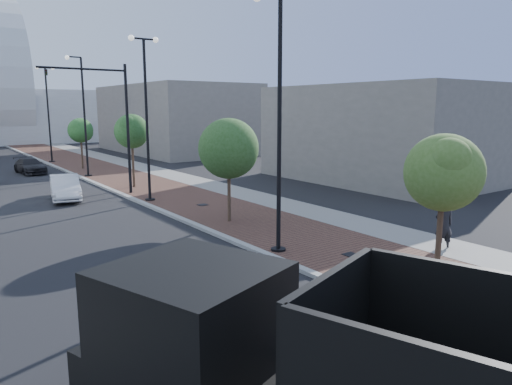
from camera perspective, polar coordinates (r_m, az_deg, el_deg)
sidewalk at (r=45.79m, az=-18.24°, el=3.03°), size 7.00×140.00×0.12m
concrete_strip at (r=46.66m, az=-15.08°, el=3.32°), size 2.40×140.00×0.13m
curb at (r=44.88m, az=-22.50°, el=2.63°), size 0.30×140.00×0.14m
white_sedan at (r=30.30m, az=-22.09°, el=0.58°), size 2.33×4.64×1.46m
dark_car_far at (r=43.49m, az=-25.66°, el=2.93°), size 2.09×4.48×1.27m
pedestrian at (r=19.37m, az=21.78°, el=-3.63°), size 0.88×0.75×2.06m
streetlight_1 at (r=17.10m, az=2.54°, el=6.58°), size 1.44×0.56×9.21m
streetlight_2 at (r=27.56m, az=-13.08°, el=8.73°), size 1.72×0.56×9.28m
streetlight_3 at (r=38.88m, az=-20.15°, el=8.05°), size 1.44×0.56×9.21m
streetlight_4 at (r=50.54m, az=-23.81°, el=8.73°), size 1.72×0.56×9.28m
traffic_mast at (r=30.04m, az=-16.94°, el=8.97°), size 5.09×0.20×8.00m
tree_0 at (r=13.99m, az=21.75°, el=2.21°), size 2.22×2.15×4.75m
tree_1 at (r=21.92m, az=-3.26°, el=5.32°), size 2.81×2.81×4.96m
tree_2 at (r=32.64m, az=-14.75°, el=7.15°), size 2.34×2.29×5.00m
tree_3 at (r=44.06m, az=-20.41°, el=7.04°), size 2.21×2.13×4.52m
commercial_block_ne at (r=59.44m, az=-9.80°, el=8.76°), size 12.00×22.00×8.00m
commercial_block_e at (r=36.60m, az=14.56°, el=6.92°), size 10.00×16.00×7.00m
utility_cover_1 at (r=17.71m, az=11.40°, el=-7.38°), size 0.50×0.50×0.02m
utility_cover_2 at (r=26.18m, az=-6.47°, el=-1.48°), size 0.50×0.50×0.02m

